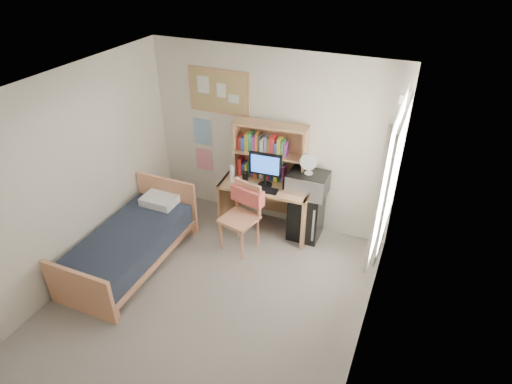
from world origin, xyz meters
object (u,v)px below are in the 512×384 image
at_px(bed, 130,248).
at_px(speaker_left, 245,177).
at_px(bulletin_board, 219,92).
at_px(desk_fan, 309,164).
at_px(desk_chair, 239,219).
at_px(monitor, 265,170).
at_px(speaker_right, 286,183).
at_px(mini_fridge, 306,214).
at_px(desk, 266,207).
at_px(microwave, 308,183).

bearing_deg(bed, speaker_left, 51.06).
distance_m(bulletin_board, desk_fan, 1.65).
bearing_deg(desk_fan, desk_chair, -141.71).
distance_m(bulletin_board, monitor, 1.29).
bearing_deg(speaker_right, mini_fridge, 18.88).
relative_size(bed, desk_fan, 6.51).
distance_m(desk, microwave, 0.78).
xyz_separation_m(desk_chair, mini_fridge, (0.77, 0.63, -0.12)).
xyz_separation_m(bulletin_board, desk_chair, (0.69, -0.87, -1.43)).
bearing_deg(bulletin_board, monitor, -23.82).
bearing_deg(bulletin_board, bed, -105.87).
height_order(monitor, desk_fan, desk_fan).
distance_m(bulletin_board, mini_fridge, 2.14).
height_order(desk_chair, desk_fan, desk_fan).
xyz_separation_m(speaker_right, microwave, (0.28, 0.10, 0.01)).
relative_size(mini_fridge, desk_fan, 2.65).
relative_size(desk_chair, mini_fridge, 1.32).
height_order(monitor, microwave, monitor).
bearing_deg(desk_fan, microwave, 0.00).
xyz_separation_m(bulletin_board, microwave, (1.46, -0.26, -1.02)).
distance_m(desk, desk_chair, 0.58).
height_order(mini_fridge, speaker_left, speaker_left).
xyz_separation_m(bulletin_board, mini_fridge, (1.46, -0.24, -1.55)).
relative_size(mini_fridge, monitor, 1.53).
height_order(bulletin_board, monitor, bulletin_board).
relative_size(desk, speaker_right, 7.34).
bearing_deg(desk_chair, desk, 84.40).
bearing_deg(desk_fan, speaker_right, -160.82).
bearing_deg(speaker_left, bed, -132.40).
distance_m(desk, bed, 1.99).
xyz_separation_m(mini_fridge, desk_fan, (0.00, -0.02, 0.82)).
bearing_deg(desk, bed, -137.64).
bearing_deg(desk, speaker_right, -11.31).
xyz_separation_m(speaker_left, desk_fan, (0.88, 0.14, 0.32)).
xyz_separation_m(bulletin_board, desk, (0.87, -0.32, -1.52)).
bearing_deg(mini_fridge, bed, -142.42).
xyz_separation_m(monitor, microwave, (0.58, 0.12, -0.14)).
relative_size(bed, speaker_right, 10.52).
height_order(desk, desk_fan, desk_fan).
xyz_separation_m(mini_fridge, speaker_left, (-0.88, -0.16, 0.51)).
relative_size(desk_chair, speaker_left, 6.21).
distance_m(bed, speaker_right, 2.27).
bearing_deg(microwave, speaker_left, -171.06).
bearing_deg(speaker_right, desk, 168.69).
xyz_separation_m(bulletin_board, speaker_right, (1.17, -0.36, -1.03)).
distance_m(desk, mini_fridge, 0.59).
bearing_deg(desk, monitor, -90.00).
xyz_separation_m(desk, desk_fan, (0.59, 0.06, 0.80)).
bearing_deg(microwave, bulletin_board, 169.55).
height_order(speaker_left, speaker_right, speaker_right).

